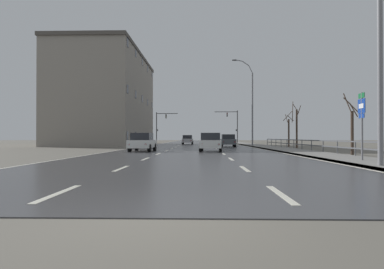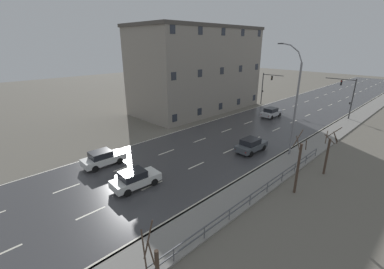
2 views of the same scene
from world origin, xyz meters
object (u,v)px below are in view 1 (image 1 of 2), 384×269
at_px(street_lamp_midground, 251,104).
at_px(traffic_signal_left, 160,123).
at_px(traffic_signal_right, 234,122).
at_px(car_near_right, 211,142).
at_px(car_distant, 188,140).
at_px(car_far_right, 228,140).
at_px(highway_sign, 362,118).
at_px(street_lamp_foreground, 376,28).
at_px(car_near_left, 143,142).
at_px(brick_building, 108,100).

bearing_deg(street_lamp_midground, traffic_signal_left, 126.49).
xyz_separation_m(traffic_signal_right, car_near_right, (-5.60, -35.66, -3.35)).
relative_size(car_distant, car_far_right, 1.00).
height_order(highway_sign, car_distant, highway_sign).
bearing_deg(street_lamp_midground, car_far_right, -145.14).
bearing_deg(traffic_signal_right, street_lamp_midground, -89.20).
height_order(street_lamp_midground, traffic_signal_left, street_lamp_midground).
bearing_deg(traffic_signal_right, street_lamp_foreground, -89.64).
distance_m(highway_sign, car_near_left, 17.23).
height_order(car_far_right, brick_building, brick_building).
xyz_separation_m(street_lamp_foreground, street_lamp_midground, (-0.04, 30.36, 0.23)).
xyz_separation_m(street_lamp_foreground, car_near_left, (-11.71, 14.65, -4.61)).
distance_m(traffic_signal_left, brick_building, 14.18).
xyz_separation_m(car_near_right, car_near_left, (-5.80, 0.01, 0.00)).
xyz_separation_m(car_distant, car_near_left, (-2.73, -28.05, 0.00)).
relative_size(highway_sign, traffic_signal_left, 0.55).
xyz_separation_m(car_near_right, car_distant, (-3.07, 28.06, 0.00)).
xyz_separation_m(traffic_signal_left, car_near_left, (2.94, -35.48, -3.14)).
xyz_separation_m(traffic_signal_left, car_far_right, (11.35, -22.04, -3.14)).
xyz_separation_m(highway_sign, brick_building, (-22.46, 35.14, 5.01)).
xyz_separation_m(street_lamp_midground, traffic_signal_right, (-0.28, 19.94, -1.49)).
bearing_deg(brick_building, car_distant, 19.89).
bearing_deg(brick_building, car_near_right, -56.40).
distance_m(highway_sign, car_distant, 40.92).
relative_size(car_distant, brick_building, 0.17).
xyz_separation_m(highway_sign, car_far_right, (-4.23, 25.07, -1.35)).
distance_m(street_lamp_foreground, highway_sign, 4.54).
relative_size(highway_sign, traffic_signal_right, 0.52).
xyz_separation_m(car_distant, brick_building, (-12.55, -4.54, 6.36)).
height_order(highway_sign, traffic_signal_right, traffic_signal_right).
height_order(car_near_left, car_far_right, same).
bearing_deg(car_near_left, brick_building, 114.17).
height_order(highway_sign, car_near_right, highway_sign).
bearing_deg(car_far_right, traffic_signal_left, 118.28).
xyz_separation_m(traffic_signal_right, traffic_signal_left, (-14.34, -0.17, -0.21)).
xyz_separation_m(traffic_signal_left, brick_building, (-6.88, -11.97, 3.21)).
xyz_separation_m(street_lamp_foreground, traffic_signal_left, (-14.66, 50.13, -1.47)).
bearing_deg(traffic_signal_left, car_near_right, -76.16).
bearing_deg(street_lamp_foreground, traffic_signal_right, 90.36).
height_order(street_lamp_foreground, street_lamp_midground, street_lamp_midground).
xyz_separation_m(street_lamp_foreground, highway_sign, (0.93, 3.02, -3.27)).
distance_m(car_near_left, brick_building, 26.26).
bearing_deg(car_far_right, brick_building, 152.12).
distance_m(street_lamp_foreground, street_lamp_midground, 30.36).
bearing_deg(street_lamp_foreground, brick_building, 119.45).
height_order(street_lamp_foreground, traffic_signal_left, street_lamp_foreground).
bearing_deg(street_lamp_midground, car_near_right, -110.49).
height_order(traffic_signal_left, car_near_left, traffic_signal_left).
bearing_deg(street_lamp_foreground, highway_sign, 72.92).
bearing_deg(street_lamp_midground, car_distant, 125.95).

